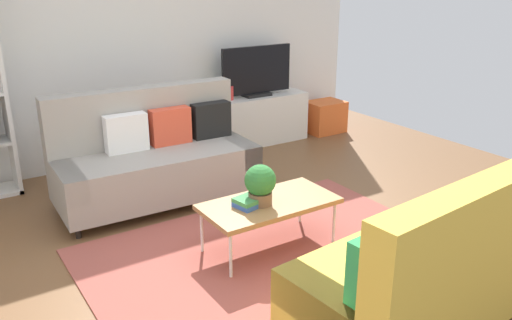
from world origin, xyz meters
The scene contains 14 objects.
ground_plane centered at (0.00, 0.00, 0.00)m, with size 7.68×7.68×0.00m, color brown.
wall_far centered at (0.00, 2.80, 1.45)m, with size 6.40×0.12×2.90m, color white.
area_rug centered at (0.07, -0.20, 0.01)m, with size 2.90×2.20×0.01m, color #9E4C42.
couch_beige centered at (-0.27, 1.42, 0.45)m, with size 1.92×0.90×1.10m.
couch_green centered at (0.41, -1.42, 0.44)m, with size 1.97×1.01×1.10m.
coffee_table centered at (0.12, 0.00, 0.39)m, with size 1.10×0.56×0.42m.
tv_console centered at (1.58, 2.46, 0.32)m, with size 1.40×0.44×0.64m, color silver.
tv centered at (1.58, 2.44, 0.95)m, with size 1.00×0.20×0.64m.
storage_trunk centered at (2.68, 2.36, 0.22)m, with size 0.52×0.40×0.44m, color orange.
potted_plant centered at (0.03, 0.00, 0.59)m, with size 0.25×0.25×0.33m.
table_book_0 centered at (-0.05, 0.02, 0.44)m, with size 0.24×0.18×0.04m, color #3359B2.
table_book_1 centered at (-0.05, 0.02, 0.48)m, with size 0.24×0.18×0.03m, color #3F8C4C.
vase_0 centered at (1.00, 2.51, 0.71)m, with size 0.13×0.13×0.14m, color #33B29E.
bottle_0 centered at (1.20, 2.42, 0.73)m, with size 0.05×0.05×0.18m, color red.
Camera 1 is at (-2.11, -3.23, 2.18)m, focal length 37.32 mm.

